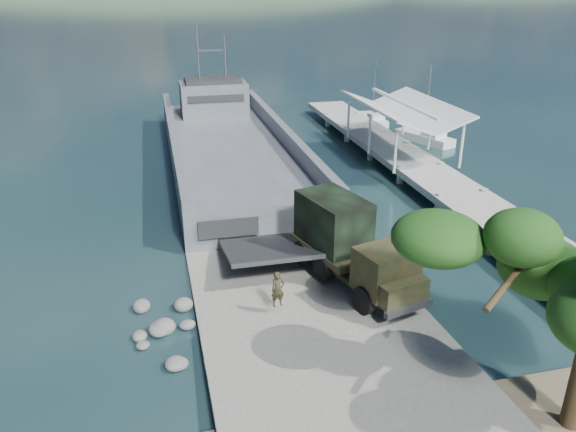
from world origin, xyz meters
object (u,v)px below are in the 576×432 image
at_px(pier, 405,151).
at_px(soldier, 278,297).
at_px(sailboat_far, 373,120).
at_px(military_truck, 349,244).
at_px(sailboat_near, 426,138).
at_px(landing_craft, 230,154).

bearing_deg(pier, soldier, -127.92).
height_order(soldier, sailboat_far, sailboat_far).
height_order(pier, military_truck, pier).
relative_size(pier, sailboat_near, 6.08).
relative_size(pier, landing_craft, 1.18).
height_order(sailboat_near, sailboat_far, sailboat_near).
distance_m(pier, soldier, 23.59).
xyz_separation_m(soldier, sailboat_far, (17.95, 33.98, -0.97)).
bearing_deg(sailboat_near, landing_craft, 166.04).
height_order(pier, soldier, pier).
xyz_separation_m(landing_craft, sailboat_near, (18.67, 2.60, -0.51)).
relative_size(military_truck, sailboat_far, 1.29).
relative_size(landing_craft, sailboat_near, 5.13).
bearing_deg(sailboat_far, sailboat_near, -75.09).
bearing_deg(soldier, military_truck, 24.44).
distance_m(landing_craft, soldier, 23.25).
bearing_deg(military_truck, pier, 41.92).
bearing_deg(soldier, sailboat_far, 57.54).
distance_m(soldier, sailboat_far, 38.44).
relative_size(landing_craft, soldier, 22.67).
distance_m(military_truck, sailboat_far, 34.71).
relative_size(pier, military_truck, 5.17).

